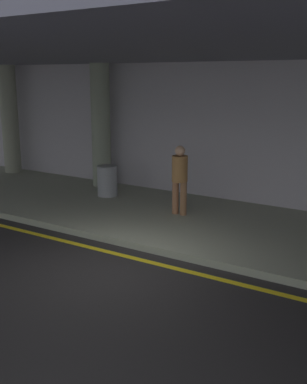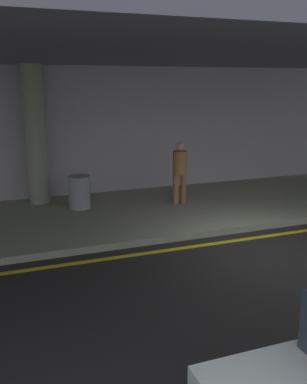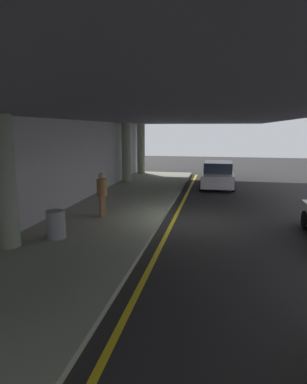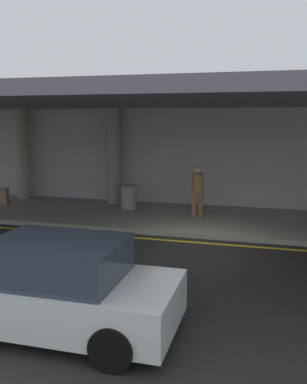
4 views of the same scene
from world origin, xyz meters
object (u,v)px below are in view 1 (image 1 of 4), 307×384
(traveler_with_luggage, at_px, (180,176))
(trash_bin_steel, at_px, (107,181))
(support_column_far_left, at_px, (10,120))
(support_column_left_mid, at_px, (101,126))

(traveler_with_luggage, relative_size, trash_bin_steel, 1.98)
(support_column_far_left, height_order, support_column_left_mid, same)
(support_column_far_left, xyz_separation_m, support_column_left_mid, (4.00, 0.00, 0.00))
(support_column_left_mid, xyz_separation_m, traveler_with_luggage, (3.54, -1.46, -0.86))
(traveler_with_luggage, height_order, trash_bin_steel, traveler_with_luggage)
(support_column_far_left, relative_size, traveler_with_luggage, 2.17)
(support_column_far_left, xyz_separation_m, traveler_with_luggage, (7.54, -1.46, -0.86))
(support_column_far_left, height_order, trash_bin_steel, support_column_far_left)
(trash_bin_steel, bearing_deg, support_column_far_left, 169.29)
(support_column_left_mid, xyz_separation_m, trash_bin_steel, (0.93, -0.93, -1.40))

